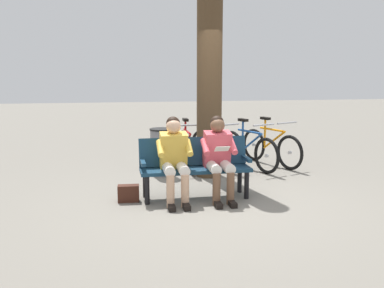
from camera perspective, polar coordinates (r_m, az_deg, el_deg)
The scene contains 11 objects.
ground_plane at distance 6.12m, azimuth 3.20°, elevation -7.60°, with size 40.00×40.00×0.00m, color slate.
bench at distance 6.17m, azimuth 0.35°, elevation -2.57°, with size 1.60×0.50×0.87m.
person_reading at distance 6.05m, azimuth 3.62°, elevation -1.31°, with size 0.49×0.77×1.20m.
person_companion at distance 5.93m, azimuth -2.39°, elevation -1.53°, with size 0.49×0.77×1.20m.
handbag at distance 6.08m, azimuth -8.59°, elevation -6.62°, with size 0.30×0.14×0.24m, color #3F1E14.
tree_trunk at distance 7.29m, azimuth 2.38°, elevation 10.86°, with size 0.43×0.43×3.93m, color #4C3823.
litter_bin at distance 7.49m, azimuth -4.19°, elevation -1.06°, with size 0.40×0.40×0.84m.
bicycle_silver at distance 8.43m, azimuth 10.62°, elevation -0.40°, with size 0.73×1.58×0.94m.
bicycle_red at distance 8.07m, azimuth 7.65°, elevation -0.77°, with size 0.72×1.58×0.94m.
bicycle_black at distance 8.05m, azimuth 3.14°, elevation -0.73°, with size 0.72×1.58×0.94m.
bicycle_blue at distance 8.01m, azimuth -0.68°, elevation -0.76°, with size 0.48×1.68×0.94m.
Camera 1 is at (1.35, 5.68, 1.83)m, focal length 39.42 mm.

